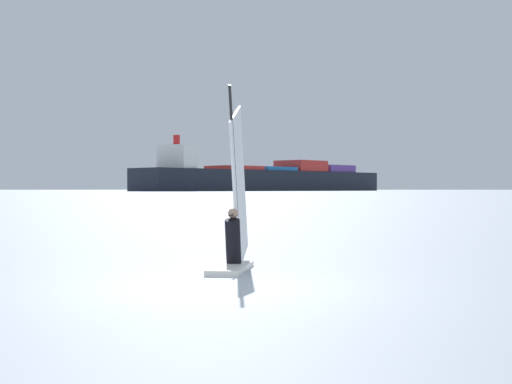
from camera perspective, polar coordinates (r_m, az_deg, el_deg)
ground_plane at (r=13.35m, az=-3.18°, el=-7.12°), size 4000.00×4000.00×0.00m
windsurfer at (r=16.54m, az=-1.57°, el=-2.34°), size 0.83×3.53×3.97m
cargo_ship at (r=524.92m, az=1.01°, el=1.03°), size 160.90×186.34×33.95m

